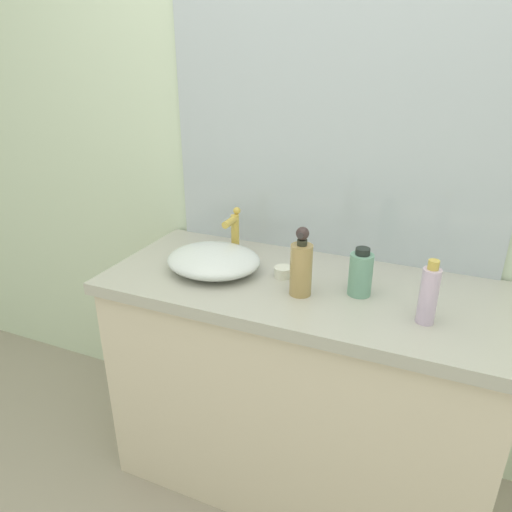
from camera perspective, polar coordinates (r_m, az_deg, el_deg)
bathroom_wall_rear at (r=1.72m, az=13.20°, el=13.90°), size 6.00×0.06×2.60m
vanity_counter at (r=1.80m, az=5.07°, el=-15.61°), size 1.35×0.58×0.86m
wall_mirror_panel at (r=1.70m, az=9.40°, el=15.34°), size 1.23×0.01×0.95m
sink_basin at (r=1.64m, az=-5.21°, el=-0.51°), size 0.33×0.29×0.08m
faucet at (r=1.76m, az=-2.71°, el=3.32°), size 0.03×0.12×0.18m
soap_dispenser at (r=1.46m, az=5.55°, el=-1.29°), size 0.07×0.07×0.23m
lotion_bottle at (r=1.39m, az=20.41°, el=-4.45°), size 0.05×0.05×0.19m
perfume_bottle at (r=1.50m, az=12.70°, el=-2.09°), size 0.07×0.07×0.16m
candle_jar at (r=1.60m, az=3.33°, el=-1.96°), size 0.06×0.06×0.04m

